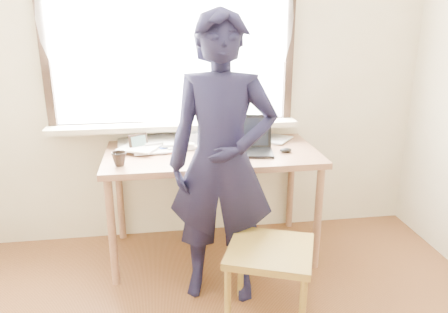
{
  "coord_description": "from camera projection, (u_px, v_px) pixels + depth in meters",
  "views": [
    {
      "loc": [
        -0.3,
        -1.29,
        1.74
      ],
      "look_at": [
        0.03,
        0.95,
        0.99
      ],
      "focal_mm": 35.0,
      "sensor_mm": 36.0,
      "label": 1
    }
  ],
  "objects": [
    {
      "name": "desk",
      "position": [
        212.0,
        162.0,
        3.11
      ],
      "size": [
        1.5,
        0.75,
        0.8
      ],
      "color": "#916548",
      "rests_on": "ground"
    },
    {
      "name": "picture_frame",
      "position": [
        138.0,
        143.0,
        3.09
      ],
      "size": [
        0.13,
        0.08,
        0.11
      ],
      "color": "black",
      "rests_on": "desk"
    },
    {
      "name": "work_chair",
      "position": [
        270.0,
        259.0,
        2.47
      ],
      "size": [
        0.6,
        0.59,
        0.48
      ],
      "color": "olive",
      "rests_on": "ground"
    },
    {
      "name": "room_shell",
      "position": [
        241.0,
        44.0,
        1.47
      ],
      "size": [
        3.52,
        4.02,
        2.61
      ],
      "color": "beige",
      "rests_on": "ground"
    },
    {
      "name": "mouse",
      "position": [
        286.0,
        150.0,
        3.06
      ],
      "size": [
        0.08,
        0.06,
        0.03
      ],
      "primitive_type": "ellipsoid",
      "color": "black",
      "rests_on": "desk"
    },
    {
      "name": "mug_dark",
      "position": [
        119.0,
        159.0,
        2.79
      ],
      "size": [
        0.13,
        0.13,
        0.09
      ],
      "primitive_type": "imported",
      "rotation": [
        0.0,
        0.0,
        -0.45
      ],
      "color": "black",
      "rests_on": "desk"
    },
    {
      "name": "book_a",
      "position": [
        157.0,
        144.0,
        3.22
      ],
      "size": [
        0.25,
        0.31,
        0.03
      ],
      "primitive_type": "imported",
      "rotation": [
        0.0,
        0.0,
        0.17
      ],
      "color": "white",
      "rests_on": "desk"
    },
    {
      "name": "mug_white",
      "position": [
        193.0,
        139.0,
        3.21
      ],
      "size": [
        0.18,
        0.18,
        0.1
      ],
      "primitive_type": "imported",
      "rotation": [
        0.0,
        0.0,
        0.52
      ],
      "color": "white",
      "rests_on": "desk"
    },
    {
      "name": "book_b",
      "position": [
        267.0,
        138.0,
        3.38
      ],
      "size": [
        0.28,
        0.29,
        0.02
      ],
      "primitive_type": "imported",
      "rotation": [
        0.0,
        0.0,
        -0.67
      ],
      "color": "white",
      "rests_on": "desk"
    },
    {
      "name": "desk_clutter",
      "position": [
        170.0,
        143.0,
        3.2
      ],
      "size": [
        0.65,
        0.51,
        0.05
      ],
      "color": "#AF4520",
      "rests_on": "desk"
    },
    {
      "name": "laptop",
      "position": [
        247.0,
        143.0,
        3.08
      ],
      "size": [
        0.39,
        0.34,
        0.24
      ],
      "color": "black",
      "rests_on": "desk"
    },
    {
      "name": "person",
      "position": [
        222.0,
        163.0,
        2.6
      ],
      "size": [
        0.72,
        0.56,
        1.77
      ],
      "primitive_type": "imported",
      "rotation": [
        0.0,
        0.0,
        -0.23
      ],
      "color": "black",
      "rests_on": "ground"
    }
  ]
}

